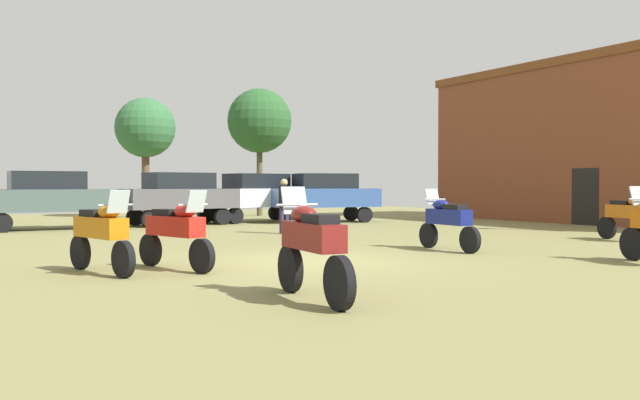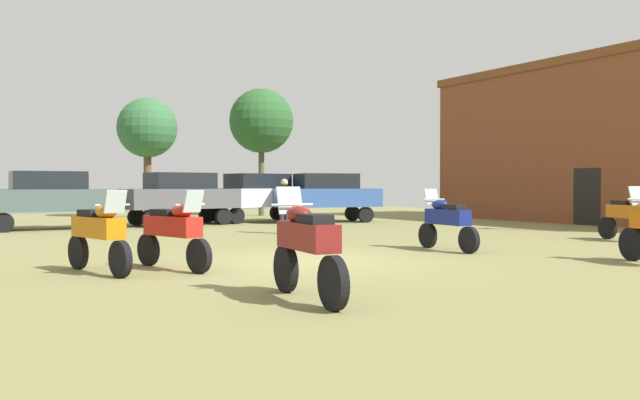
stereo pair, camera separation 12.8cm
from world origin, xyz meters
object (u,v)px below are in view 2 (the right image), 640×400
object	(u,v)px
car_3	(180,195)
tree_3	(147,129)
car_5	(326,194)
motorcycle_8	(447,220)
motorcycle_3	(629,215)
person_2	(284,202)
tree_5	(261,121)
motorcycle_2	(173,230)
motorcycle_4	(99,232)
brick_building	(624,142)
car_1	(49,196)
car_2	(258,194)
motorcycle_1	(307,245)

from	to	relation	value
car_3	tree_3	xyz separation A→B (m)	(0.70, 6.77, 3.03)
car_3	car_5	xyz separation A→B (m)	(5.77, -1.22, 0.00)
motorcycle_8	car_3	xyz separation A→B (m)	(-2.18, 12.59, 0.46)
motorcycle_3	car_5	distance (m)	12.24
person_2	tree_5	bearing A→B (deg)	73.00
motorcycle_2	motorcycle_4	world-z (taller)	motorcycle_4
motorcycle_2	car_5	size ratio (longest dim) A/B	0.48
brick_building	tree_5	world-z (taller)	brick_building
motorcycle_3	car_1	bearing A→B (deg)	-34.65
motorcycle_3	motorcycle_4	xyz separation A→B (m)	(-13.90, 0.67, -0.00)
car_2	motorcycle_4	bearing A→B (deg)	137.23
motorcycle_2	motorcycle_8	bearing A→B (deg)	165.46
car_1	car_3	distance (m)	4.73
brick_building	tree_5	xyz separation A→B (m)	(-10.20, 12.96, 1.39)
brick_building	car_3	size ratio (longest dim) A/B	3.61
motorcycle_4	car_5	distance (m)	16.15
car_2	tree_3	distance (m)	7.49
motorcycle_3	car_3	distance (m)	15.54
car_1	car_5	world-z (taller)	same
motorcycle_3	car_2	world-z (taller)	car_2
motorcycle_2	car_1	bearing A→B (deg)	-104.37
motorcycle_3	car_3	xyz separation A→B (m)	(-8.17, 13.21, 0.45)
motorcycle_8	car_1	xyz separation A→B (m)	(-6.90, 12.45, 0.46)
motorcycle_4	motorcycle_8	distance (m)	7.91
motorcycle_4	brick_building	bearing A→B (deg)	179.48
tree_5	motorcycle_3	bearing A→B (deg)	-83.53
motorcycle_2	car_2	world-z (taller)	car_2
motorcycle_3	car_5	size ratio (longest dim) A/B	0.46
car_5	person_2	xyz separation A→B (m)	(-4.40, -4.71, -0.16)
car_2	car_5	distance (m)	2.86
motorcycle_3	person_2	size ratio (longest dim) A/B	1.22
motorcycle_1	car_2	size ratio (longest dim) A/B	0.50
motorcycle_3	tree_5	world-z (taller)	tree_5
motorcycle_4	car_3	size ratio (longest dim) A/B	0.49
car_1	car_2	world-z (taller)	same
car_3	motorcycle_3	bearing A→B (deg)	-153.49
car_1	tree_3	distance (m)	9.30
motorcycle_2	tree_5	world-z (taller)	tree_5
car_5	tree_3	world-z (taller)	tree_3
motorcycle_8	car_1	bearing A→B (deg)	122.09
brick_building	tree_5	distance (m)	16.55
motorcycle_2	motorcycle_4	bearing A→B (deg)	-23.02
car_2	motorcycle_8	bearing A→B (deg)	166.68
motorcycle_1	motorcycle_8	distance (m)	7.39
motorcycle_2	person_2	size ratio (longest dim) A/B	1.26
motorcycle_8	car_3	distance (m)	12.79
motorcycle_3	person_2	bearing A→B (deg)	-36.26
motorcycle_3	motorcycle_8	distance (m)	6.02
motorcycle_1	motorcycle_8	xyz separation A→B (m)	(6.13, 4.13, -0.03)
person_2	motorcycle_2	bearing A→B (deg)	-125.37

